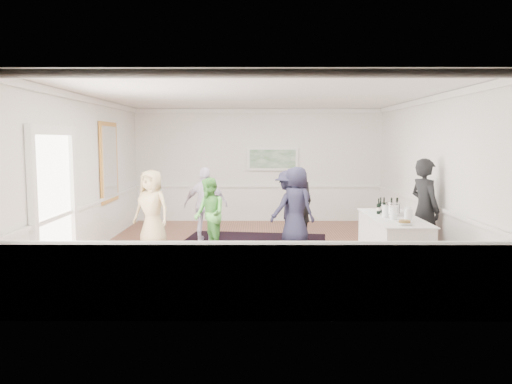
{
  "coord_description": "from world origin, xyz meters",
  "views": [
    {
      "loc": [
        -0.02,
        -10.19,
        2.32
      ],
      "look_at": [
        -0.06,
        0.2,
        1.23
      ],
      "focal_mm": 35.0,
      "sensor_mm": 36.0,
      "label": 1
    }
  ],
  "objects_px": {
    "guest_tan": "(152,209)",
    "nut_bowl": "(404,223)",
    "guest_lilac": "(206,205)",
    "guest_dark_a": "(289,207)",
    "bartender": "(425,209)",
    "ice_bucket": "(393,209)",
    "guest_navy": "(296,206)",
    "guest_green": "(209,214)",
    "guest_dark_b": "(300,201)",
    "serving_table": "(393,242)"
  },
  "relations": [
    {
      "from": "guest_tan",
      "to": "guest_green",
      "type": "relative_size",
      "value": 1.1
    },
    {
      "from": "guest_tan",
      "to": "nut_bowl",
      "type": "xyz_separation_m",
      "value": [
        4.67,
        -2.4,
        0.12
      ]
    },
    {
      "from": "guest_dark_b",
      "to": "nut_bowl",
      "type": "height_order",
      "value": "guest_dark_b"
    },
    {
      "from": "guest_green",
      "to": "guest_lilac",
      "type": "bearing_deg",
      "value": 162.98
    },
    {
      "from": "bartender",
      "to": "nut_bowl",
      "type": "bearing_deg",
      "value": 129.87
    },
    {
      "from": "guest_tan",
      "to": "guest_green",
      "type": "distance_m",
      "value": 1.26
    },
    {
      "from": "guest_lilac",
      "to": "guest_dark_b",
      "type": "height_order",
      "value": "guest_lilac"
    },
    {
      "from": "bartender",
      "to": "ice_bucket",
      "type": "height_order",
      "value": "bartender"
    },
    {
      "from": "bartender",
      "to": "guest_navy",
      "type": "xyz_separation_m",
      "value": [
        -2.37,
        1.37,
        -0.12
      ]
    },
    {
      "from": "guest_tan",
      "to": "guest_green",
      "type": "xyz_separation_m",
      "value": [
        1.24,
        -0.19,
        -0.08
      ]
    },
    {
      "from": "bartender",
      "to": "guest_dark_a",
      "type": "xyz_separation_m",
      "value": [
        -2.53,
        1.59,
        -0.16
      ]
    },
    {
      "from": "guest_dark_a",
      "to": "guest_dark_b",
      "type": "bearing_deg",
      "value": -152.37
    },
    {
      "from": "guest_green",
      "to": "ice_bucket",
      "type": "distance_m",
      "value": 3.71
    },
    {
      "from": "guest_green",
      "to": "ice_bucket",
      "type": "relative_size",
      "value": 5.92
    },
    {
      "from": "guest_green",
      "to": "serving_table",
      "type": "bearing_deg",
      "value": 41.01
    },
    {
      "from": "bartender",
      "to": "guest_dark_b",
      "type": "distance_m",
      "value": 3.43
    },
    {
      "from": "guest_tan",
      "to": "guest_navy",
      "type": "relative_size",
      "value": 0.97
    },
    {
      "from": "serving_table",
      "to": "guest_dark_b",
      "type": "bearing_deg",
      "value": 113.91
    },
    {
      "from": "guest_navy",
      "to": "nut_bowl",
      "type": "relative_size",
      "value": 7.0
    },
    {
      "from": "guest_dark_a",
      "to": "ice_bucket",
      "type": "xyz_separation_m",
      "value": [
        1.81,
        -1.99,
        0.22
      ]
    },
    {
      "from": "guest_green",
      "to": "nut_bowl",
      "type": "xyz_separation_m",
      "value": [
        3.42,
        -2.21,
        0.19
      ]
    },
    {
      "from": "guest_green",
      "to": "guest_lilac",
      "type": "distance_m",
      "value": 0.91
    },
    {
      "from": "guest_lilac",
      "to": "nut_bowl",
      "type": "xyz_separation_m",
      "value": [
        3.59,
        -3.1,
        0.11
      ]
    },
    {
      "from": "guest_tan",
      "to": "nut_bowl",
      "type": "bearing_deg",
      "value": -5.05
    },
    {
      "from": "guest_dark_a",
      "to": "nut_bowl",
      "type": "relative_size",
      "value": 6.63
    },
    {
      "from": "guest_dark_a",
      "to": "guest_tan",
      "type": "bearing_deg",
      "value": -32.4
    },
    {
      "from": "guest_green",
      "to": "guest_dark_a",
      "type": "xyz_separation_m",
      "value": [
        1.71,
        0.83,
        0.05
      ]
    },
    {
      "from": "guest_tan",
      "to": "guest_lilac",
      "type": "distance_m",
      "value": 1.28
    },
    {
      "from": "bartender",
      "to": "guest_tan",
      "type": "height_order",
      "value": "bartender"
    },
    {
      "from": "ice_bucket",
      "to": "guest_lilac",
      "type": "bearing_deg",
      "value": 150.9
    },
    {
      "from": "guest_tan",
      "to": "guest_lilac",
      "type": "bearing_deg",
      "value": 55.1
    },
    {
      "from": "guest_dark_b",
      "to": "guest_dark_a",
      "type": "bearing_deg",
      "value": 71.77
    },
    {
      "from": "guest_tan",
      "to": "ice_bucket",
      "type": "relative_size",
      "value": 6.5
    },
    {
      "from": "guest_dark_a",
      "to": "nut_bowl",
      "type": "bearing_deg",
      "value": 74.9
    },
    {
      "from": "guest_dark_a",
      "to": "guest_navy",
      "type": "height_order",
      "value": "guest_navy"
    },
    {
      "from": "guest_dark_b",
      "to": "guest_lilac",
      "type": "bearing_deg",
      "value": 23.62
    },
    {
      "from": "guest_dark_b",
      "to": "ice_bucket",
      "type": "relative_size",
      "value": 6.27
    },
    {
      "from": "bartender",
      "to": "ice_bucket",
      "type": "bearing_deg",
      "value": 98.15
    },
    {
      "from": "ice_bucket",
      "to": "nut_bowl",
      "type": "distance_m",
      "value": 1.06
    },
    {
      "from": "guest_tan",
      "to": "guest_dark_b",
      "type": "distance_m",
      "value": 3.69
    },
    {
      "from": "bartender",
      "to": "guest_tan",
      "type": "xyz_separation_m",
      "value": [
        -5.48,
        0.96,
        -0.14
      ]
    },
    {
      "from": "guest_green",
      "to": "guest_navy",
      "type": "height_order",
      "value": "guest_navy"
    },
    {
      "from": "guest_lilac",
      "to": "guest_navy",
      "type": "bearing_deg",
      "value": 178.25
    },
    {
      "from": "serving_table",
      "to": "guest_dark_a",
      "type": "xyz_separation_m",
      "value": [
        -1.77,
        2.19,
        0.35
      ]
    },
    {
      "from": "guest_navy",
      "to": "guest_dark_a",
      "type": "bearing_deg",
      "value": -7.6
    },
    {
      "from": "guest_lilac",
      "to": "nut_bowl",
      "type": "relative_size",
      "value": 6.87
    },
    {
      "from": "guest_dark_a",
      "to": "ice_bucket",
      "type": "height_order",
      "value": "guest_dark_a"
    },
    {
      "from": "guest_lilac",
      "to": "ice_bucket",
      "type": "xyz_separation_m",
      "value": [
        3.68,
        -2.05,
        0.19
      ]
    },
    {
      "from": "guest_dark_a",
      "to": "guest_navy",
      "type": "distance_m",
      "value": 0.28
    },
    {
      "from": "serving_table",
      "to": "guest_lilac",
      "type": "height_order",
      "value": "guest_lilac"
    }
  ]
}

